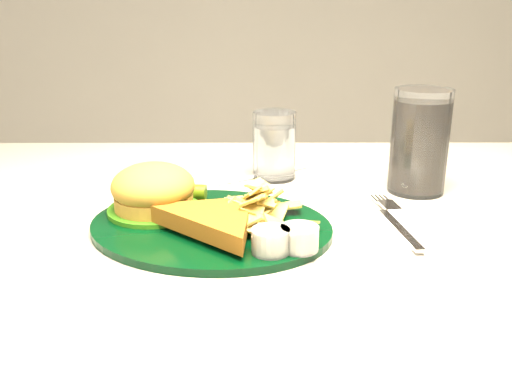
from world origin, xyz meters
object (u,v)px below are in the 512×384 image
cola_glass (420,141)px  water_glass (274,146)px  dinner_plate (210,205)px  fork_napkin (398,226)px

cola_glass → water_glass: bearing=162.6°
dinner_plate → water_glass: water_glass is taller
cola_glass → fork_napkin: 0.18m
fork_napkin → dinner_plate: bearing=172.0°
water_glass → cola_glass: bearing=-17.4°
dinner_plate → fork_napkin: (0.24, -0.00, -0.03)m
dinner_plate → fork_napkin: size_ratio=1.82×
cola_glass → fork_napkin: size_ratio=0.92×
dinner_plate → fork_napkin: dinner_plate is taller
water_glass → fork_napkin: bearing=-55.9°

